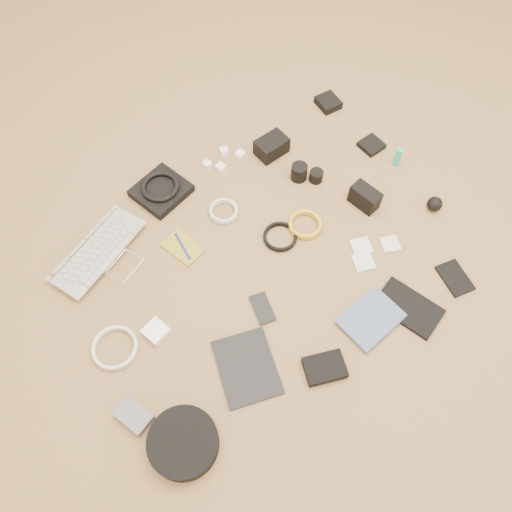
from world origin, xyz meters
TOP-DOWN VIEW (x-y plane):
  - laptop at (-0.44, 0.32)m, footprint 0.44×0.38m
  - headphone_pouch at (-0.15, 0.47)m, footprint 0.23×0.22m
  - headphones at (-0.15, 0.47)m, footprint 0.16×0.16m
  - charger_a at (0.07, 0.48)m, footprint 0.04×0.04m
  - charger_b at (0.16, 0.50)m, footprint 0.04×0.04m
  - charger_c at (0.20, 0.45)m, footprint 0.04×0.04m
  - charger_d at (0.10, 0.44)m, footprint 0.04×0.04m
  - dslr_camera at (0.32, 0.39)m, footprint 0.13×0.09m
  - lens_pouch at (0.67, 0.47)m, footprint 0.09×0.10m
  - notebook_olive at (-0.21, 0.22)m, footprint 0.13×0.16m
  - pen_blue at (-0.21, 0.22)m, footprint 0.02×0.12m
  - cable_white_a at (-0.00, 0.26)m, footprint 0.13×0.13m
  - lens_a at (0.33, 0.23)m, footprint 0.08×0.08m
  - lens_b at (0.38, 0.18)m, footprint 0.05×0.05m
  - card_reader at (0.67, 0.18)m, footprint 0.09×0.09m
  - power_brick at (-0.45, -0.01)m, footprint 0.08×0.08m
  - cable_white_b at (-0.58, 0.02)m, footprint 0.15×0.15m
  - cable_black at (0.10, 0.05)m, footprint 0.16×0.16m
  - cable_yellow at (0.21, 0.03)m, footprint 0.13×0.13m
  - flash at (0.45, -0.01)m, footprint 0.08×0.12m
  - lens_cleaner at (0.69, 0.06)m, footprint 0.03×0.03m
  - battery_charger at (-0.64, -0.21)m, footprint 0.10×0.12m
  - tablet at (-0.27, -0.28)m, footprint 0.24×0.27m
  - phone at (-0.11, -0.14)m, footprint 0.08×0.12m
  - filter_case_left at (0.28, -0.21)m, footprint 0.09×0.09m
  - filter_case_mid at (0.32, -0.15)m, footprint 0.09×0.09m
  - filter_case_right at (0.41, -0.21)m, footprint 0.08×0.08m
  - air_blower at (0.65, -0.18)m, footprint 0.07×0.07m
  - headphone_case at (-0.55, -0.36)m, footprint 0.26×0.26m
  - drive_case at (-0.08, -0.43)m, footprint 0.15×0.13m
  - paperback at (0.16, -0.46)m, footprint 0.21×0.17m
  - notebook_black_a at (0.29, -0.43)m, footprint 0.19×0.24m
  - notebook_black_b at (0.50, -0.44)m, footprint 0.11×0.14m

SIDE VIEW (x-z plane):
  - notebook_olive at x=-0.21m, z-range 0.00..0.01m
  - phone at x=-0.11m, z-range 0.00..0.01m
  - filter_case_right at x=0.41m, z-range 0.00..0.01m
  - filter_case_mid at x=0.32m, z-range 0.00..0.01m
  - filter_case_left at x=0.28m, z-range 0.00..0.01m
  - tablet at x=-0.27m, z-range 0.00..0.01m
  - notebook_black_b at x=0.50m, z-range 0.00..0.01m
  - cable_black at x=0.10m, z-range 0.00..0.01m
  - cable_white_b at x=-0.58m, z-range 0.00..0.01m
  - cable_white_a at x=0.00m, z-range 0.00..0.01m
  - cable_yellow at x=0.21m, z-range 0.00..0.01m
  - notebook_black_a at x=0.29m, z-range 0.00..0.02m
  - paperback at x=0.16m, z-range 0.00..0.02m
  - card_reader at x=0.67m, z-range 0.00..0.02m
  - pen_blue at x=-0.21m, z-range 0.01..0.02m
  - charger_a at x=0.07m, z-range 0.00..0.03m
  - charger_b at x=0.16m, z-range 0.00..0.03m
  - laptop at x=-0.44m, z-range 0.00..0.03m
  - charger_d at x=0.10m, z-range 0.00..0.03m
  - power_brick at x=-0.45m, z-range 0.00..0.03m
  - charger_c at x=0.20m, z-range 0.00..0.03m
  - battery_charger at x=-0.64m, z-range 0.00..0.03m
  - drive_case at x=-0.08m, z-range 0.00..0.03m
  - headphone_pouch at x=-0.15m, z-range 0.00..0.03m
  - lens_pouch at x=0.67m, z-range 0.00..0.03m
  - lens_b at x=0.38m, z-range 0.00..0.05m
  - air_blower at x=0.65m, z-range 0.00..0.06m
  - headphone_case at x=-0.55m, z-range 0.00..0.06m
  - lens_a at x=0.33m, z-range 0.00..0.07m
  - dslr_camera at x=0.32m, z-range 0.00..0.07m
  - flash at x=0.45m, z-range 0.00..0.08m
  - lens_cleaner at x=0.69m, z-range 0.00..0.08m
  - headphones at x=-0.15m, z-range 0.03..0.05m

